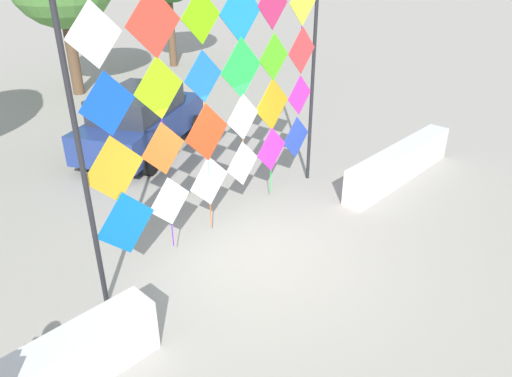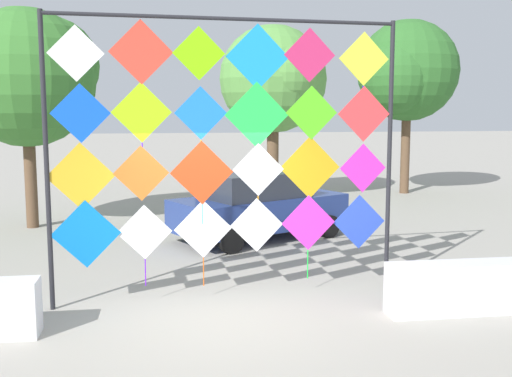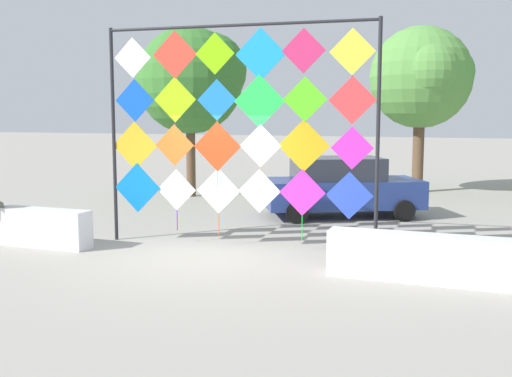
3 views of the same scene
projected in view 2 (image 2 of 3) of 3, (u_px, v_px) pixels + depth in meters
ground at (220, 319)px, 8.54m from camera, size 120.00×120.00×0.00m
plaza_ledge_right at (509, 286)px, 8.84m from camera, size 3.57×0.45×0.72m
kite_display_rack at (227, 137)px, 9.20m from camera, size 5.21×0.49×4.19m
parked_car at (258, 205)px, 13.60m from camera, size 4.12×3.19×1.47m
tree_far_right at (405, 73)px, 20.22m from camera, size 3.38×3.33×5.69m
tree_palm_like at (28, 75)px, 14.54m from camera, size 3.28×3.23×5.16m
tree_broadleaf at (277, 76)px, 18.81m from camera, size 3.27×3.32×5.33m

